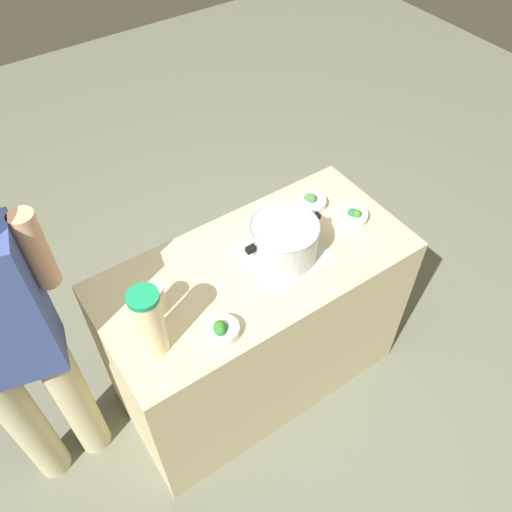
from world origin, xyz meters
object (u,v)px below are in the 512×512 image
object	(u,v)px
mason_jar	(156,299)
broccoli_bowl_front	(312,202)
cooking_pot	(284,239)
lemonade_pitcher	(149,322)
person_cook	(10,349)
broccoli_bowl_back	(223,330)
broccoli_bowl_center	(352,216)

from	to	relation	value
mason_jar	broccoli_bowl_front	world-z (taller)	mason_jar
cooking_pot	lemonade_pitcher	distance (m)	0.64
cooking_pot	person_cook	distance (m)	1.07
cooking_pot	person_cook	size ratio (longest dim) A/B	0.22
broccoli_bowl_back	person_cook	distance (m)	0.73
broccoli_bowl_front	broccoli_bowl_center	size ratio (longest dim) A/B	0.89
broccoli_bowl_front	cooking_pot	bearing A→B (deg)	30.19
cooking_pot	person_cook	world-z (taller)	person_cook
broccoli_bowl_center	broccoli_bowl_back	size ratio (longest dim) A/B	1.15
cooking_pot	mason_jar	size ratio (longest dim) A/B	2.61
cooking_pot	person_cook	xyz separation A→B (m)	(1.05, -0.16, -0.07)
broccoli_bowl_center	lemonade_pitcher	bearing A→B (deg)	5.23
broccoli_bowl_front	broccoli_bowl_center	bearing A→B (deg)	118.71
mason_jar	broccoli_bowl_center	distance (m)	0.92
lemonade_pitcher	mason_jar	xyz separation A→B (m)	(-0.08, -0.13, -0.08)
lemonade_pitcher	mason_jar	bearing A→B (deg)	-121.25
mason_jar	broccoli_bowl_back	distance (m)	0.27
broccoli_bowl_center	broccoli_bowl_back	distance (m)	0.80
broccoli_bowl_back	person_cook	world-z (taller)	person_cook
broccoli_bowl_front	broccoli_bowl_back	world-z (taller)	broccoli_bowl_back
broccoli_bowl_center	person_cook	distance (m)	1.43
lemonade_pitcher	broccoli_bowl_center	bearing A→B (deg)	-174.77
cooking_pot	broccoli_bowl_front	xyz separation A→B (m)	(-0.28, -0.16, -0.07)
broccoli_bowl_front	broccoli_bowl_back	distance (m)	0.77
cooking_pot	broccoli_bowl_back	world-z (taller)	cooking_pot
broccoli_bowl_back	broccoli_bowl_center	bearing A→B (deg)	-166.52
cooking_pot	mason_jar	xyz separation A→B (m)	(0.55, -0.04, -0.02)
broccoli_bowl_front	broccoli_bowl_center	distance (m)	0.19
mason_jar	broccoli_bowl_back	size ratio (longest dim) A/B	1.15
cooking_pot	broccoli_bowl_front	size ratio (longest dim) A/B	2.94
person_cook	broccoli_bowl_center	bearing A→B (deg)	173.42
broccoli_bowl_back	person_cook	xyz separation A→B (m)	(0.65, -0.35, -0.01)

